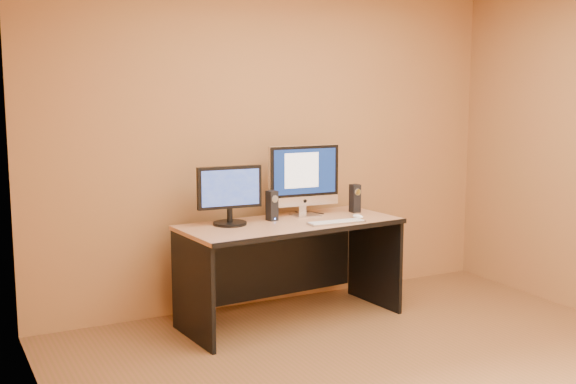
% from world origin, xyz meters
% --- Properties ---
extents(walls, '(4.00, 4.00, 2.60)m').
position_xyz_m(walls, '(0.00, 0.00, 1.30)').
color(walls, olive).
rests_on(walls, ground).
extents(desk, '(1.68, 0.84, 0.75)m').
position_xyz_m(desk, '(-0.13, 1.47, 0.38)').
color(desk, tan).
rests_on(desk, ground).
extents(imac, '(0.59, 0.25, 0.56)m').
position_xyz_m(imac, '(0.09, 1.65, 1.03)').
color(imac, silver).
rests_on(imac, desk).
extents(second_monitor, '(0.50, 0.28, 0.43)m').
position_xyz_m(second_monitor, '(-0.56, 1.59, 0.96)').
color(second_monitor, black).
rests_on(second_monitor, desk).
extents(speaker_left, '(0.08, 0.08, 0.22)m').
position_xyz_m(speaker_left, '(-0.22, 1.60, 0.86)').
color(speaker_left, black).
rests_on(speaker_left, desk).
extents(speaker_right, '(0.07, 0.07, 0.22)m').
position_xyz_m(speaker_right, '(0.52, 1.60, 0.86)').
color(speaker_right, black).
rests_on(speaker_right, desk).
extents(keyboard, '(0.44, 0.14, 0.02)m').
position_xyz_m(keyboard, '(0.15, 1.28, 0.76)').
color(keyboard, '#B8B8BD').
rests_on(keyboard, desk).
extents(mouse, '(0.07, 0.11, 0.04)m').
position_xyz_m(mouse, '(0.39, 1.36, 0.77)').
color(mouse, white).
rests_on(mouse, desk).
extents(cable_a, '(0.11, 0.20, 0.01)m').
position_xyz_m(cable_a, '(0.20, 1.74, 0.76)').
color(cable_a, black).
rests_on(cable_a, desk).
extents(cable_b, '(0.04, 0.18, 0.01)m').
position_xyz_m(cable_b, '(0.09, 1.74, 0.76)').
color(cable_b, black).
rests_on(cable_b, desk).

